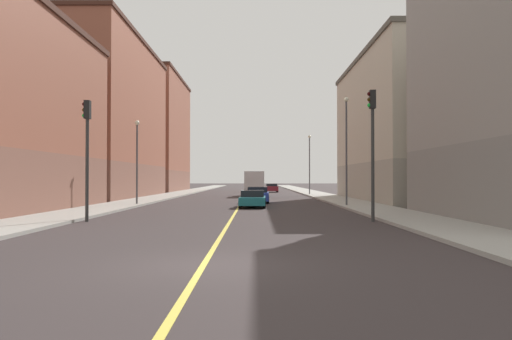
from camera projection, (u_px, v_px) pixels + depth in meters
ground_plane at (205, 265)px, 12.09m from camera, size 400.00×400.00×0.00m
sidewalk_left at (322, 195)px, 61.05m from camera, size 3.60×168.00×0.15m
sidewalk_right at (172, 195)px, 61.12m from camera, size 3.60×168.00×0.15m
lane_center_stripe at (247, 196)px, 61.08m from camera, size 0.16×154.00×0.01m
building_left_mid at (406, 129)px, 47.51m from camera, size 9.18×24.55×13.62m
building_right_midblock at (106, 119)px, 54.90m from camera, size 9.18×25.74×17.14m
building_right_distant at (156, 134)px, 81.48m from camera, size 9.18×22.81×18.55m
traffic_light_left_near at (374, 137)px, 24.36m from camera, size 0.40×0.32×6.41m
traffic_light_right_near at (89, 143)px, 24.40m from camera, size 0.40×0.32×5.90m
street_lamp_left_near at (348, 140)px, 36.96m from camera, size 0.36×0.36×7.96m
street_lamp_right_near at (139, 153)px, 38.79m from camera, size 0.36×0.36×6.45m
street_lamp_left_far at (311, 158)px, 62.46m from camera, size 0.36×0.36×7.37m
car_blue at (259, 195)px, 42.95m from camera, size 2.02×4.52×1.38m
car_teal at (254, 199)px, 36.30m from camera, size 1.97×4.53×1.24m
car_maroon at (273, 188)px, 76.66m from camera, size 1.94×4.49×1.31m
box_truck at (256, 183)px, 59.11m from camera, size 2.34×6.85×2.90m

